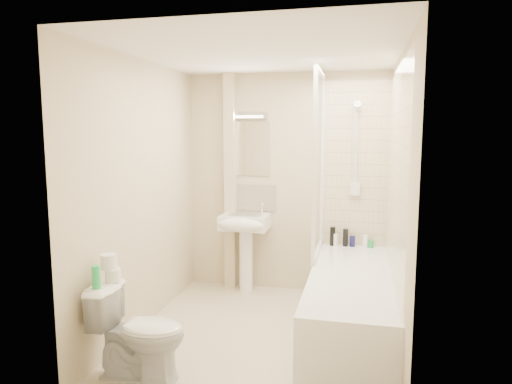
# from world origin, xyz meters

# --- Properties ---
(floor) EXTENTS (2.50, 2.50, 0.00)m
(floor) POSITION_xyz_m (0.00, 0.00, 0.00)
(floor) COLOR beige
(floor) RESTS_ON ground
(wall_back) EXTENTS (2.20, 0.02, 2.40)m
(wall_back) POSITION_xyz_m (0.00, 1.25, 1.20)
(wall_back) COLOR beige
(wall_back) RESTS_ON ground
(wall_left) EXTENTS (0.02, 2.50, 2.40)m
(wall_left) POSITION_xyz_m (-1.10, 0.00, 1.20)
(wall_left) COLOR beige
(wall_left) RESTS_ON ground
(wall_right) EXTENTS (0.02, 2.50, 2.40)m
(wall_right) POSITION_xyz_m (1.10, 0.00, 1.20)
(wall_right) COLOR beige
(wall_right) RESTS_ON ground
(ceiling) EXTENTS (2.20, 2.50, 0.02)m
(ceiling) POSITION_xyz_m (0.00, 0.00, 2.40)
(ceiling) COLOR white
(ceiling) RESTS_ON wall_back
(tile_back) EXTENTS (0.70, 0.01, 1.75)m
(tile_back) POSITION_xyz_m (0.75, 1.24, 1.42)
(tile_back) COLOR beige
(tile_back) RESTS_ON wall_back
(tile_right) EXTENTS (0.01, 2.10, 1.75)m
(tile_right) POSITION_xyz_m (1.09, 0.20, 1.42)
(tile_right) COLOR beige
(tile_right) RESTS_ON wall_right
(pipe_boxing) EXTENTS (0.12, 0.12, 2.40)m
(pipe_boxing) POSITION_xyz_m (-0.62, 1.19, 1.20)
(pipe_boxing) COLOR beige
(pipe_boxing) RESTS_ON ground
(splashback) EXTENTS (0.60, 0.02, 0.30)m
(splashback) POSITION_xyz_m (-0.41, 1.24, 1.03)
(splashback) COLOR beige
(splashback) RESTS_ON wall_back
(mirror) EXTENTS (0.46, 0.01, 0.60)m
(mirror) POSITION_xyz_m (-0.41, 1.24, 1.58)
(mirror) COLOR white
(mirror) RESTS_ON wall_back
(strip_light) EXTENTS (0.42, 0.07, 0.07)m
(strip_light) POSITION_xyz_m (-0.41, 1.22, 1.95)
(strip_light) COLOR silver
(strip_light) RESTS_ON wall_back
(bathtub) EXTENTS (0.70, 2.10, 0.55)m
(bathtub) POSITION_xyz_m (0.75, 0.20, 0.29)
(bathtub) COLOR white
(bathtub) RESTS_ON ground
(shower_screen) EXTENTS (0.04, 0.92, 1.80)m
(shower_screen) POSITION_xyz_m (0.40, 0.80, 1.45)
(shower_screen) COLOR white
(shower_screen) RESTS_ON bathtub
(shower_fixture) EXTENTS (0.10, 0.16, 0.99)m
(shower_fixture) POSITION_xyz_m (0.75, 1.19, 1.55)
(shower_fixture) COLOR white
(shower_fixture) RESTS_ON wall_back
(pedestal_sink) EXTENTS (0.51, 0.48, 0.99)m
(pedestal_sink) POSITION_xyz_m (-0.41, 1.01, 0.70)
(pedestal_sink) COLOR white
(pedestal_sink) RESTS_ON ground
(bottle_black_a) EXTENTS (0.06, 0.06, 0.20)m
(bottle_black_a) POSITION_xyz_m (0.53, 1.16, 0.65)
(bottle_black_a) COLOR black
(bottle_black_a) RESTS_ON bathtub
(bottle_white_a) EXTENTS (0.06, 0.06, 0.13)m
(bottle_white_a) POSITION_xyz_m (0.56, 1.16, 0.62)
(bottle_white_a) COLOR white
(bottle_white_a) RESTS_ON bathtub
(bottle_black_b) EXTENTS (0.05, 0.05, 0.19)m
(bottle_black_b) POSITION_xyz_m (0.66, 1.16, 0.64)
(bottle_black_b) COLOR black
(bottle_black_b) RESTS_ON bathtub
(bottle_blue) EXTENTS (0.06, 0.06, 0.12)m
(bottle_blue) POSITION_xyz_m (0.74, 1.16, 0.61)
(bottle_blue) COLOR #141355
(bottle_blue) RESTS_ON bathtub
(bottle_white_b) EXTENTS (0.06, 0.06, 0.13)m
(bottle_white_b) POSITION_xyz_m (0.87, 1.16, 0.61)
(bottle_white_b) COLOR white
(bottle_white_b) RESTS_ON bathtub
(bottle_green) EXTENTS (0.06, 0.06, 0.08)m
(bottle_green) POSITION_xyz_m (0.93, 1.16, 0.59)
(bottle_green) COLOR green
(bottle_green) RESTS_ON bathtub
(toilet) EXTENTS (0.43, 0.70, 0.68)m
(toilet) POSITION_xyz_m (-0.72, -0.85, 0.34)
(toilet) COLOR white
(toilet) RESTS_ON ground
(toilet_roll_lower) EXTENTS (0.11, 0.11, 0.09)m
(toilet_roll_lower) POSITION_xyz_m (-0.95, -0.79, 0.72)
(toilet_roll_lower) COLOR white
(toilet_roll_lower) RESTS_ON toilet
(toilet_roll_upper) EXTENTS (0.12, 0.12, 0.11)m
(toilet_roll_upper) POSITION_xyz_m (-0.97, -0.79, 0.83)
(toilet_roll_upper) COLOR white
(toilet_roll_upper) RESTS_ON toilet_roll_lower
(green_bottle) EXTENTS (0.06, 0.06, 0.16)m
(green_bottle) POSITION_xyz_m (-0.98, -0.96, 0.76)
(green_bottle) COLOR #28C358
(green_bottle) RESTS_ON toilet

